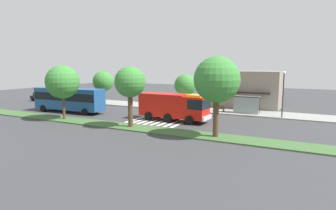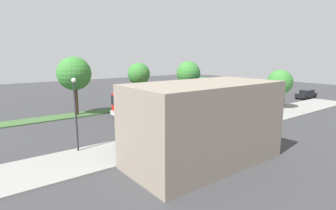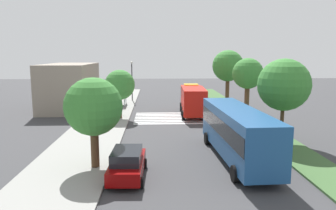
% 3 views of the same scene
% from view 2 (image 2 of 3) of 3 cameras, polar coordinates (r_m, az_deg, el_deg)
% --- Properties ---
extents(ground_plane, '(120.00, 120.00, 0.00)m').
position_cam_2_polar(ground_plane, '(35.89, -0.14, -2.21)').
color(ground_plane, '#38383A').
extents(sidewalk, '(60.00, 5.45, 0.14)m').
position_cam_2_polar(sidewalk, '(29.70, 10.08, -4.96)').
color(sidewalk, gray).
rests_on(sidewalk, ground_plane).
extents(median_strip, '(60.00, 3.00, 0.14)m').
position_cam_2_polar(median_strip, '(41.86, -6.32, -0.33)').
color(median_strip, '#3D6033').
rests_on(median_strip, ground_plane).
extents(crosswalk, '(6.75, 10.62, 0.01)m').
position_cam_2_polar(crosswalk, '(35.47, -1.06, -2.36)').
color(crosswalk, silver).
rests_on(crosswalk, ground_plane).
extents(fire_truck, '(9.19, 3.12, 3.48)m').
position_cam_2_polar(fire_truck, '(35.28, -5.06, 0.77)').
color(fire_truck, red).
rests_on(fire_truck, ground_plane).
extents(parked_car_west, '(4.77, 2.14, 1.68)m').
position_cam_2_polar(parked_car_west, '(56.05, 27.63, 2.10)').
color(parked_car_west, black).
rests_on(parked_car_west, ground_plane).
extents(parked_car_mid, '(4.84, 2.24, 1.79)m').
position_cam_2_polar(parked_car_mid, '(45.65, 21.34, 0.98)').
color(parked_car_mid, '#720505').
rests_on(parked_car_mid, ground_plane).
extents(transit_bus, '(11.47, 3.23, 3.60)m').
position_cam_2_polar(transit_bus, '(47.23, 11.82, 3.28)').
color(transit_bus, navy).
rests_on(transit_bus, ground_plane).
extents(bus_stop_shelter, '(3.50, 1.40, 2.46)m').
position_cam_2_polar(bus_stop_shelter, '(24.24, -7.23, -3.97)').
color(bus_stop_shelter, '#4C4C51').
rests_on(bus_stop_shelter, sidewalk).
extents(bench_near_shelter, '(1.60, 0.50, 0.90)m').
position_cam_2_polar(bench_near_shelter, '(26.75, 0.24, -5.37)').
color(bench_near_shelter, '#4C3823').
rests_on(bench_near_shelter, sidewalk).
extents(bench_west_of_shelter, '(1.60, 0.50, 0.90)m').
position_cam_2_polar(bench_west_of_shelter, '(29.57, 7.02, -3.90)').
color(bench_west_of_shelter, black).
rests_on(bench_west_of_shelter, sidewalk).
extents(street_lamp, '(0.36, 0.36, 6.05)m').
position_cam_2_polar(street_lamp, '(22.75, -19.31, -0.71)').
color(street_lamp, '#2D2D30').
rests_on(street_lamp, sidewalk).
extents(storefront_building, '(11.68, 6.64, 6.02)m').
position_cam_2_polar(storefront_building, '(19.92, 7.74, -3.84)').
color(storefront_building, gray).
rests_on(storefront_building, ground_plane).
extents(sidewalk_tree_far_west, '(3.69, 3.69, 5.78)m').
position_cam_2_polar(sidewalk_tree_far_west, '(42.72, 22.96, 4.49)').
color(sidewalk_tree_far_west, '#47301E').
rests_on(sidewalk_tree_far_west, sidewalk).
extents(sidewalk_tree_west, '(3.35, 3.35, 5.46)m').
position_cam_2_polar(sidewalk_tree_west, '(29.93, 7.58, 2.72)').
color(sidewalk_tree_west, '#513823').
rests_on(sidewalk_tree_west, sidewalk).
extents(median_tree_far_west, '(4.22, 4.22, 6.85)m').
position_cam_2_polar(median_tree_far_west, '(47.46, 4.42, 6.82)').
color(median_tree_far_west, '#513823').
rests_on(median_tree_far_west, median_strip).
extents(median_tree_west, '(3.43, 3.43, 6.74)m').
position_cam_2_polar(median_tree_west, '(41.29, -6.29, 6.53)').
color(median_tree_west, '#513823').
rests_on(median_tree_west, median_strip).
extents(median_tree_center, '(4.42, 4.42, 7.72)m').
position_cam_2_polar(median_tree_center, '(37.09, -19.56, 6.35)').
color(median_tree_center, '#513823').
rests_on(median_tree_center, median_strip).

